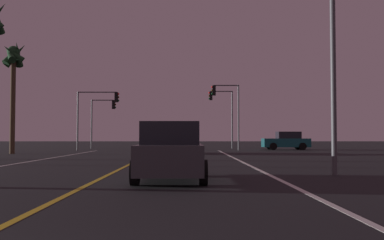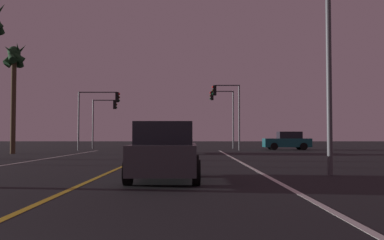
{
  "view_description": "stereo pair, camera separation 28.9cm",
  "coord_description": "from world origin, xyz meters",
  "px_view_note": "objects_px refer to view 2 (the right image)",
  "views": [
    {
      "loc": [
        2.67,
        -2.22,
        1.3
      ],
      "look_at": [
        3.0,
        33.3,
        2.63
      ],
      "focal_mm": 39.83,
      "sensor_mm": 36.0,
      "label": 1
    },
    {
      "loc": [
        2.96,
        -2.22,
        1.3
      ],
      "look_at": [
        3.0,
        33.3,
        2.63
      ],
      "focal_mm": 39.83,
      "sensor_mm": 36.0,
      "label": 2
    }
  ],
  "objects_px": {
    "car_crossing_side": "(287,141)",
    "palm_tree_left_far": "(14,64)",
    "traffic_light_far_left": "(104,112)",
    "traffic_light_near_right": "(226,102)",
    "car_lead_same_lane": "(165,152)",
    "traffic_light_far_right": "(222,106)",
    "traffic_light_near_left": "(99,106)",
    "street_lamp_right_near": "(315,35)",
    "car_ahead_far": "(180,142)"
  },
  "relations": [
    {
      "from": "car_crossing_side",
      "to": "palm_tree_left_far",
      "type": "relative_size",
      "value": 0.52
    },
    {
      "from": "traffic_light_far_left",
      "to": "palm_tree_left_far",
      "type": "xyz_separation_m",
      "value": [
        -4.11,
        -12.53,
        2.83
      ]
    },
    {
      "from": "traffic_light_near_right",
      "to": "palm_tree_left_far",
      "type": "height_order",
      "value": "palm_tree_left_far"
    },
    {
      "from": "car_lead_same_lane",
      "to": "palm_tree_left_far",
      "type": "bearing_deg",
      "value": 33.6
    },
    {
      "from": "car_lead_same_lane",
      "to": "traffic_light_far_right",
      "type": "bearing_deg",
      "value": -7.22
    },
    {
      "from": "traffic_light_far_right",
      "to": "palm_tree_left_far",
      "type": "relative_size",
      "value": 0.72
    },
    {
      "from": "car_lead_same_lane",
      "to": "traffic_light_near_left",
      "type": "xyz_separation_m",
      "value": [
        -7.55,
        25.47,
        3.13
      ]
    },
    {
      "from": "car_crossing_side",
      "to": "traffic_light_near_left",
      "type": "xyz_separation_m",
      "value": [
        -17.25,
        -1.78,
        3.13
      ]
    },
    {
      "from": "traffic_light_near_right",
      "to": "traffic_light_near_left",
      "type": "relative_size",
      "value": 1.12
    },
    {
      "from": "car_lead_same_lane",
      "to": "street_lamp_right_near",
      "type": "distance_m",
      "value": 6.46
    },
    {
      "from": "traffic_light_far_right",
      "to": "traffic_light_far_left",
      "type": "distance_m",
      "value": 12.09
    },
    {
      "from": "car_ahead_far",
      "to": "car_crossing_side",
      "type": "distance_m",
      "value": 12.86
    },
    {
      "from": "traffic_light_near_right",
      "to": "traffic_light_near_left",
      "type": "bearing_deg",
      "value": 0.0
    },
    {
      "from": "car_crossing_side",
      "to": "traffic_light_near_left",
      "type": "distance_m",
      "value": 17.63
    },
    {
      "from": "car_crossing_side",
      "to": "traffic_light_far_left",
      "type": "relative_size",
      "value": 0.86
    },
    {
      "from": "traffic_light_far_right",
      "to": "palm_tree_left_far",
      "type": "xyz_separation_m",
      "value": [
        -16.18,
        -12.53,
        2.21
      ]
    },
    {
      "from": "traffic_light_near_right",
      "to": "traffic_light_near_left",
      "type": "xyz_separation_m",
      "value": [
        -11.46,
        0.0,
        -0.35
      ]
    },
    {
      "from": "car_crossing_side",
      "to": "traffic_light_near_left",
      "type": "height_order",
      "value": "traffic_light_near_left"
    },
    {
      "from": "car_lead_same_lane",
      "to": "traffic_light_far_left",
      "type": "distance_m",
      "value": 32.16
    },
    {
      "from": "car_lead_same_lane",
      "to": "car_ahead_far",
      "type": "relative_size",
      "value": 1.0
    },
    {
      "from": "traffic_light_near_right",
      "to": "traffic_light_far_left",
      "type": "xyz_separation_m",
      "value": [
        -12.06,
        5.5,
        -0.59
      ]
    },
    {
      "from": "traffic_light_near_left",
      "to": "traffic_light_far_left",
      "type": "height_order",
      "value": "traffic_light_near_left"
    },
    {
      "from": "traffic_light_far_left",
      "to": "street_lamp_right_near",
      "type": "relative_size",
      "value": 0.68
    },
    {
      "from": "palm_tree_left_far",
      "to": "car_crossing_side",
      "type": "bearing_deg",
      "value": 21.87
    },
    {
      "from": "traffic_light_far_left",
      "to": "street_lamp_right_near",
      "type": "height_order",
      "value": "street_lamp_right_near"
    },
    {
      "from": "car_lead_same_lane",
      "to": "traffic_light_near_right",
      "type": "bearing_deg",
      "value": -8.73
    },
    {
      "from": "car_ahead_far",
      "to": "traffic_light_far_left",
      "type": "distance_m",
      "value": 14.83
    },
    {
      "from": "car_ahead_far",
      "to": "traffic_light_far_right",
      "type": "height_order",
      "value": "traffic_light_far_right"
    },
    {
      "from": "traffic_light_near_right",
      "to": "palm_tree_left_far",
      "type": "xyz_separation_m",
      "value": [
        -16.17,
        -7.03,
        2.24
      ]
    },
    {
      "from": "car_crossing_side",
      "to": "traffic_light_near_right",
      "type": "bearing_deg",
      "value": 17.11
    },
    {
      "from": "car_lead_same_lane",
      "to": "car_crossing_side",
      "type": "height_order",
      "value": "same"
    },
    {
      "from": "car_crossing_side",
      "to": "street_lamp_right_near",
      "type": "distance_m",
      "value": 26.39
    },
    {
      "from": "traffic_light_far_right",
      "to": "palm_tree_left_far",
      "type": "distance_m",
      "value": 20.58
    },
    {
      "from": "traffic_light_near_right",
      "to": "street_lamp_right_near",
      "type": "height_order",
      "value": "street_lamp_right_near"
    },
    {
      "from": "traffic_light_near_left",
      "to": "street_lamp_right_near",
      "type": "xyz_separation_m",
      "value": [
        12.46,
        -23.88,
        0.74
      ]
    },
    {
      "from": "traffic_light_far_right",
      "to": "traffic_light_near_left",
      "type": "bearing_deg",
      "value": 25.62
    },
    {
      "from": "car_ahead_far",
      "to": "car_crossing_side",
      "type": "bearing_deg",
      "value": -49.41
    },
    {
      "from": "traffic_light_far_right",
      "to": "street_lamp_right_near",
      "type": "xyz_separation_m",
      "value": [
        0.99,
        -29.38,
        0.36
      ]
    },
    {
      "from": "car_ahead_far",
      "to": "palm_tree_left_far",
      "type": "height_order",
      "value": "palm_tree_left_far"
    },
    {
      "from": "car_crossing_side",
      "to": "street_lamp_right_near",
      "type": "xyz_separation_m",
      "value": [
        -4.79,
        -25.66,
        3.87
      ]
    },
    {
      "from": "car_lead_same_lane",
      "to": "street_lamp_right_near",
      "type": "height_order",
      "value": "street_lamp_right_near"
    },
    {
      "from": "car_lead_same_lane",
      "to": "traffic_light_near_right",
      "type": "xyz_separation_m",
      "value": [
        3.91,
        25.47,
        3.48
      ]
    },
    {
      "from": "car_ahead_far",
      "to": "traffic_light_near_right",
      "type": "relative_size",
      "value": 0.73
    },
    {
      "from": "car_lead_same_lane",
      "to": "traffic_light_near_left",
      "type": "height_order",
      "value": "traffic_light_near_left"
    },
    {
      "from": "car_crossing_side",
      "to": "street_lamp_right_near",
      "type": "relative_size",
      "value": 0.59
    },
    {
      "from": "traffic_light_near_left",
      "to": "car_crossing_side",
      "type": "bearing_deg",
      "value": 5.91
    },
    {
      "from": "traffic_light_near_left",
      "to": "palm_tree_left_far",
      "type": "relative_size",
      "value": 0.64
    },
    {
      "from": "traffic_light_near_left",
      "to": "street_lamp_right_near",
      "type": "height_order",
      "value": "street_lamp_right_near"
    },
    {
      "from": "traffic_light_near_right",
      "to": "car_crossing_side",
      "type": "bearing_deg",
      "value": -162.89
    },
    {
      "from": "car_lead_same_lane",
      "to": "traffic_light_far_right",
      "type": "relative_size",
      "value": 0.73
    }
  ]
}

